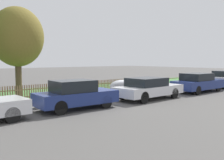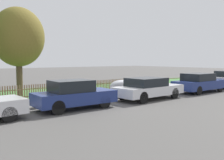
% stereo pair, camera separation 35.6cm
% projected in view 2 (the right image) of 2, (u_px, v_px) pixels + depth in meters
% --- Properties ---
extents(ground_plane, '(120.00, 120.00, 0.00)m').
position_uv_depth(ground_plane, '(92.00, 102.00, 14.20)').
color(ground_plane, '#565451').
extents(kerb_stone, '(41.72, 0.20, 0.12)m').
position_uv_depth(kerb_stone, '(91.00, 101.00, 14.28)').
color(kerb_stone, gray).
rests_on(kerb_stone, ground).
extents(grass_strip, '(41.72, 6.33, 0.01)m').
position_uv_depth(grass_strip, '(49.00, 92.00, 18.77)').
color(grass_strip, '#477F3D').
rests_on(grass_strip, ground).
extents(park_fence, '(41.72, 0.05, 0.96)m').
position_uv_depth(park_fence, '(69.00, 89.00, 16.26)').
color(park_fence, olive).
rests_on(park_fence, ground).
extents(parked_car_navy_estate, '(4.05, 1.77, 1.43)m').
position_uv_depth(parked_car_navy_estate, '(74.00, 94.00, 12.18)').
color(parked_car_navy_estate, navy).
rests_on(parked_car_navy_estate, ground).
extents(parked_car_red_compact, '(4.65, 2.02, 1.33)m').
position_uv_depth(parked_car_red_compact, '(148.00, 88.00, 15.19)').
color(parked_car_red_compact, silver).
rests_on(parked_car_red_compact, ground).
extents(parked_car_white_van, '(4.54, 1.82, 1.42)m').
position_uv_depth(parked_car_white_van, '(199.00, 83.00, 18.43)').
color(parked_car_white_van, navy).
rests_on(parked_car_white_van, ground).
extents(covered_motorcycle, '(2.07, 0.91, 1.04)m').
position_uv_depth(covered_motorcycle, '(121.00, 86.00, 17.10)').
color(covered_motorcycle, black).
rests_on(covered_motorcycle, ground).
extents(tree_mid_park, '(3.39, 3.39, 5.86)m').
position_uv_depth(tree_mid_park, '(18.00, 37.00, 16.42)').
color(tree_mid_park, brown).
rests_on(tree_mid_park, ground).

